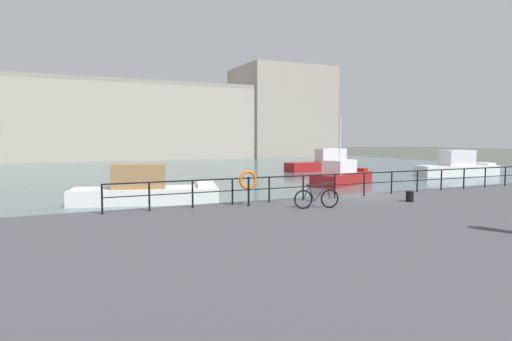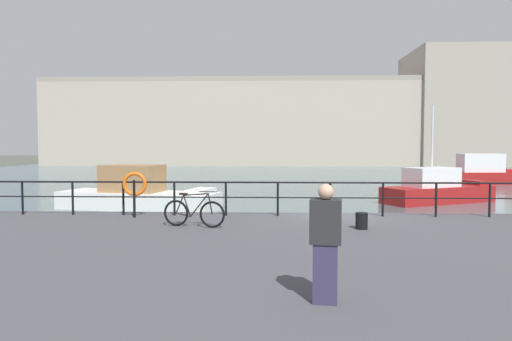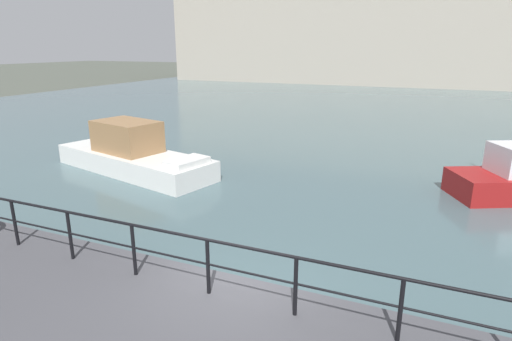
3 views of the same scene
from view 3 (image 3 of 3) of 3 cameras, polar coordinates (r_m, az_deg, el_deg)
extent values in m
plane|color=#4C5147|center=(8.98, -2.48, -19.22)|extent=(240.00, 240.00, 0.00)
cube|color=#476066|center=(37.26, 18.24, 7.54)|extent=(80.00, 60.00, 0.01)
cube|color=#A89E8E|center=(66.00, 21.35, 16.08)|extent=(72.40, 13.27, 12.16)
cube|color=white|center=(19.02, -16.17, 1.14)|extent=(8.26, 4.24, 0.85)
cube|color=#997047|center=(19.03, -17.01, 4.44)|extent=(3.15, 2.44, 1.32)
cube|color=white|center=(16.39, -9.30, 1.16)|extent=(1.33, 1.86, 0.24)
cylinder|color=black|center=(10.80, -29.78, -6.18)|extent=(0.07, 0.07, 1.05)
cylinder|color=black|center=(9.61, -23.80, -8.04)|extent=(0.07, 0.07, 1.05)
cylinder|color=black|center=(8.56, -16.17, -10.27)|extent=(0.07, 0.07, 1.05)
cylinder|color=black|center=(7.71, -6.50, -12.79)|extent=(0.07, 0.07, 1.05)
cylinder|color=black|center=(7.14, 5.36, -15.34)|extent=(0.07, 0.07, 1.05)
cylinder|color=black|center=(6.91, 18.91, -17.43)|extent=(0.07, 0.07, 1.05)
cylinder|color=black|center=(7.47, -6.63, -9.27)|extent=(22.77, 0.06, 0.06)
cylinder|color=black|center=(7.68, -6.51, -12.45)|extent=(22.77, 0.04, 0.04)
camera|label=1|loc=(18.96, -96.46, -6.97)|focal=30.03mm
camera|label=2|loc=(10.65, -123.30, -20.48)|focal=33.64mm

